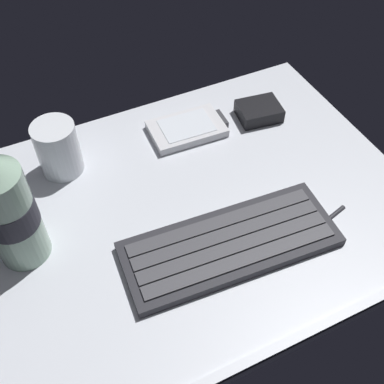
% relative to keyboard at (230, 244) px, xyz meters
% --- Properties ---
extents(ground_plane, '(0.64, 0.48, 0.03)m').
position_rel_keyboard_xyz_m(ground_plane, '(-0.01, 0.08, -0.02)').
color(ground_plane, silver).
extents(keyboard, '(0.30, 0.13, 0.02)m').
position_rel_keyboard_xyz_m(keyboard, '(0.00, 0.00, 0.00)').
color(keyboard, '#232328').
rests_on(keyboard, ground_plane).
extents(handheld_device, '(0.13, 0.08, 0.02)m').
position_rel_keyboard_xyz_m(handheld_device, '(0.05, 0.23, -0.00)').
color(handheld_device, silver).
rests_on(handheld_device, ground_plane).
extents(juice_cup, '(0.06, 0.06, 0.09)m').
position_rel_keyboard_xyz_m(juice_cup, '(-0.16, 0.24, 0.03)').
color(juice_cup, silver).
rests_on(juice_cup, ground_plane).
extents(water_bottle, '(0.07, 0.07, 0.21)m').
position_rel_keyboard_xyz_m(water_bottle, '(-0.25, 0.11, 0.08)').
color(water_bottle, '#9EC1A8').
rests_on(water_bottle, ground_plane).
extents(charger_block, '(0.08, 0.07, 0.02)m').
position_rel_keyboard_xyz_m(charger_block, '(0.17, 0.21, 0.00)').
color(charger_block, black).
rests_on(charger_block, ground_plane).
extents(stylus_pen, '(0.09, 0.03, 0.01)m').
position_rel_keyboard_xyz_m(stylus_pen, '(0.14, -0.02, -0.00)').
color(stylus_pen, '#26262B').
rests_on(stylus_pen, ground_plane).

